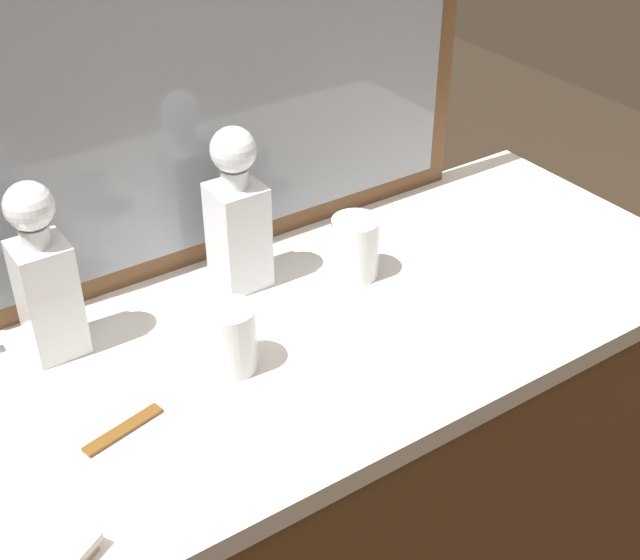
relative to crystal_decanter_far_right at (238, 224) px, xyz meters
The scene contains 7 objects.
dresser 0.59m from the crystal_decanter_far_right, 74.38° to the right, with size 1.38×0.58×0.90m.
dresser_mirror 0.21m from the crystal_decanter_far_right, 65.83° to the left, with size 0.96×0.03×0.58m.
crystal_decanter_far_right is the anchor object (origin of this frame).
crystal_decanter_rear 0.32m from the crystal_decanter_far_right, behind, with size 0.08×0.08×0.28m.
crystal_tumbler_left 0.23m from the crystal_decanter_far_right, 122.87° to the right, with size 0.08×0.08×0.11m.
crystal_tumbler_front 0.20m from the crystal_decanter_far_right, 26.92° to the right, with size 0.08×0.08×0.11m.
tortoiseshell_comb 0.40m from the crystal_decanter_far_right, 144.17° to the right, with size 0.12×0.05×0.01m.
Camera 1 is at (-0.62, -0.91, 1.72)m, focal length 48.63 mm.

